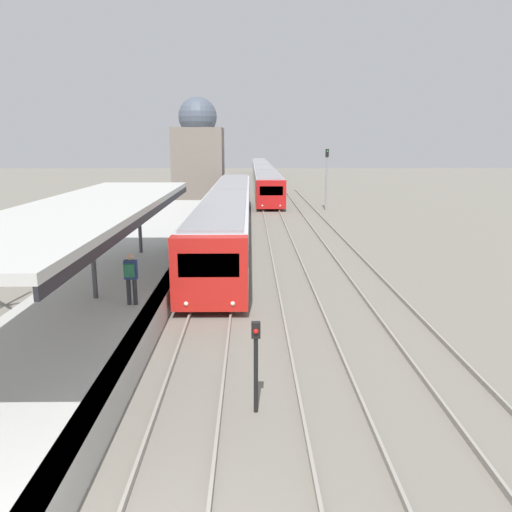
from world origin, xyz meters
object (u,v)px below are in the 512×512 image
train_far (262,173)px  signal_mast_far (327,172)px  person_on_platform (131,275)px  train_near (229,209)px  signal_post_near (256,358)px

train_far → signal_mast_far: signal_mast_far is taller
person_on_platform → signal_mast_far: size_ratio=0.30×
train_near → person_on_platform: bearing=-97.5°
person_on_platform → train_near: train_near is taller
signal_mast_far → train_far: bearing=99.1°
train_far → signal_post_near: train_far is taller
train_near → train_far: bearing=85.6°
person_on_platform → train_far: 61.21m
train_near → signal_mast_far: size_ratio=6.13×
signal_post_near → signal_mast_far: signal_mast_far is taller
person_on_platform → signal_mast_far: 31.80m
person_on_platform → train_near: size_ratio=0.05×
person_on_platform → train_near: bearing=82.5°
person_on_platform → signal_post_near: 6.31m
person_on_platform → signal_post_near: bearing=-51.8°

